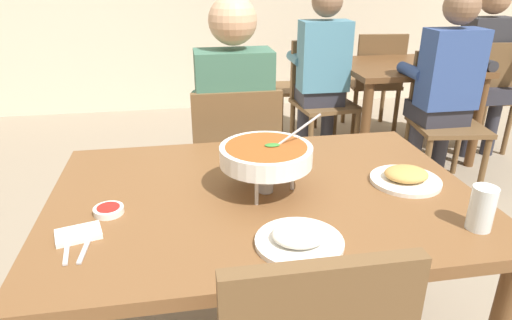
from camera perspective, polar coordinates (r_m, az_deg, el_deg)
dining_table_main at (r=1.54m, az=0.95°, el=-7.11°), size 1.39×0.96×0.73m
chair_diner_main at (r=2.28m, az=-2.64°, el=-0.24°), size 0.44×0.44×0.90m
diner_main at (r=2.23m, az=-2.86°, el=5.68°), size 0.40×0.45×1.31m
curry_bowl at (r=1.44m, az=1.32°, el=0.51°), size 0.33×0.30×0.26m
rice_plate at (r=1.22m, az=5.53°, el=-9.84°), size 0.24×0.24×0.06m
appetizer_plate at (r=1.63m, az=18.47°, el=-2.09°), size 0.24×0.24×0.06m
sauce_dish at (r=1.44m, az=-18.19°, el=-6.05°), size 0.09×0.09×0.02m
napkin_folded at (r=1.35m, az=-21.60°, el=-8.73°), size 0.14×0.11×0.02m
fork_utensil at (r=1.32m, az=-22.82°, el=-10.04°), size 0.04×0.17×0.01m
spoon_utensil at (r=1.30m, az=-20.66°, el=-9.98°), size 0.02×0.17×0.01m
drink_glass at (r=1.42m, az=26.68°, el=-5.73°), size 0.07×0.07×0.13m
dining_table_far at (r=3.73m, az=18.35°, el=9.51°), size 1.00×0.80×0.73m
chair_bg_left at (r=3.34m, az=22.74°, el=5.70°), size 0.50×0.50×0.90m
chair_bg_middle at (r=3.60m, az=8.18°, el=8.48°), size 0.49×0.49×0.90m
chair_bg_right at (r=4.06m, az=27.15°, el=7.82°), size 0.49×0.49×0.90m
chair_bg_corner at (r=4.02m, az=6.99°, el=10.08°), size 0.48×0.48×0.90m
chair_bg_window at (r=4.21m, az=14.91°, el=10.07°), size 0.49×0.49×0.90m
patron_bg_left at (r=3.21m, az=22.93°, el=9.42°), size 0.40×0.45×1.31m
patron_bg_middle at (r=3.44m, az=8.36°, el=11.81°), size 0.40×0.45×1.31m
patron_bg_right at (r=3.97m, az=27.21°, el=11.06°), size 0.40×0.45×1.31m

